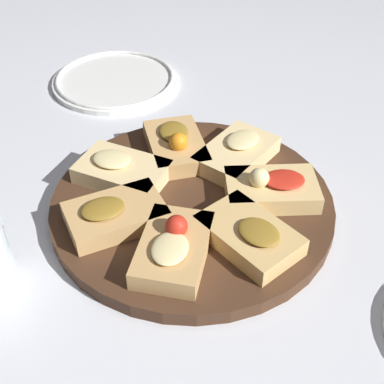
{
  "coord_description": "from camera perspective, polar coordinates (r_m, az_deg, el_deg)",
  "views": [
    {
      "loc": [
        0.58,
        -0.13,
        0.55
      ],
      "look_at": [
        0.0,
        0.0,
        0.04
      ],
      "focal_mm": 50.0,
      "sensor_mm": 36.0,
      "label": 1
    }
  ],
  "objects": [
    {
      "name": "ground_plane",
      "position": [
        0.81,
        0.0,
        -1.94
      ],
      "size": [
        3.0,
        3.0,
        0.0
      ],
      "primitive_type": "plane",
      "color": "silver"
    },
    {
      "name": "serving_board",
      "position": [
        0.8,
        0.0,
        -1.36
      ],
      "size": [
        0.42,
        0.42,
        0.02
      ],
      "primitive_type": "cylinder",
      "color": "#422819",
      "rests_on": "ground_plane"
    },
    {
      "name": "focaccia_slice_0",
      "position": [
        0.83,
        -7.52,
        2.28
      ],
      "size": [
        0.15,
        0.16,
        0.04
      ],
      "color": "#E5C689",
      "rests_on": "serving_board"
    },
    {
      "name": "focaccia_slice_1",
      "position": [
        0.75,
        -8.23,
        -2.39
      ],
      "size": [
        0.11,
        0.15,
        0.04
      ],
      "color": "tan",
      "rests_on": "serving_board"
    },
    {
      "name": "focaccia_slice_2",
      "position": [
        0.7,
        -2.0,
        -5.93
      ],
      "size": [
        0.16,
        0.13,
        0.05
      ],
      "color": "tan",
      "rests_on": "serving_board"
    },
    {
      "name": "focaccia_slice_3",
      "position": [
        0.72,
        6.16,
        -4.58
      ],
      "size": [
        0.16,
        0.14,
        0.04
      ],
      "color": "tan",
      "rests_on": "serving_board"
    },
    {
      "name": "focaccia_slice_4",
      "position": [
        0.8,
        8.48,
        0.42
      ],
      "size": [
        0.11,
        0.15,
        0.05
      ],
      "color": "#DBB775",
      "rests_on": "serving_board"
    },
    {
      "name": "focaccia_slice_5",
      "position": [
        0.86,
        4.8,
        4.17
      ],
      "size": [
        0.15,
        0.16,
        0.04
      ],
      "color": "#E5C689",
      "rests_on": "serving_board"
    },
    {
      "name": "focaccia_slice_6",
      "position": [
        0.87,
        -1.87,
        5.01
      ],
      "size": [
        0.14,
        0.09,
        0.05
      ],
      "color": "tan",
      "rests_on": "serving_board"
    },
    {
      "name": "plate_left",
      "position": [
        1.14,
        -8.19,
        11.76
      ],
      "size": [
        0.26,
        0.26,
        0.02
      ],
      "color": "white",
      "rests_on": "ground_plane"
    }
  ]
}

